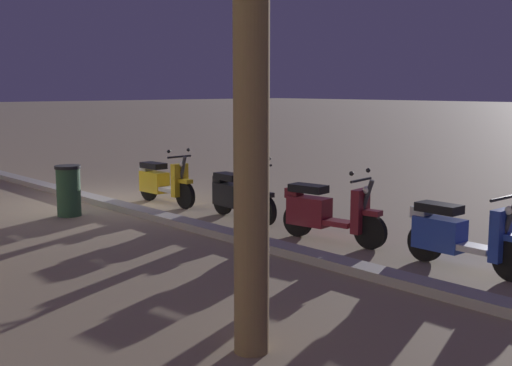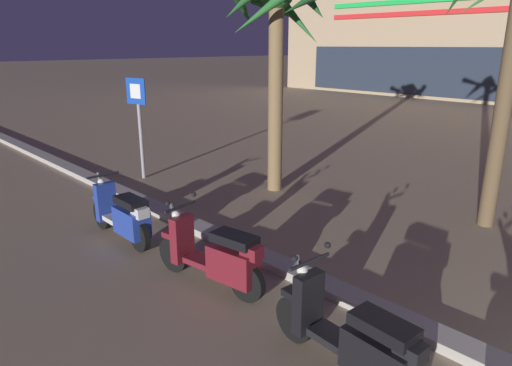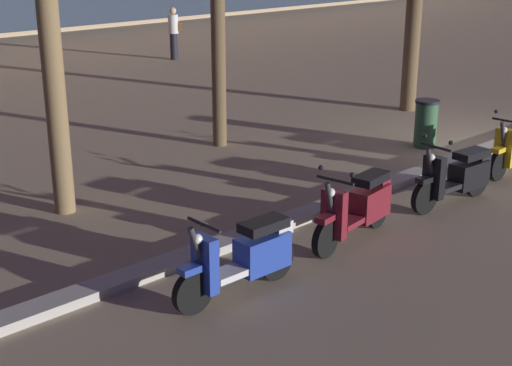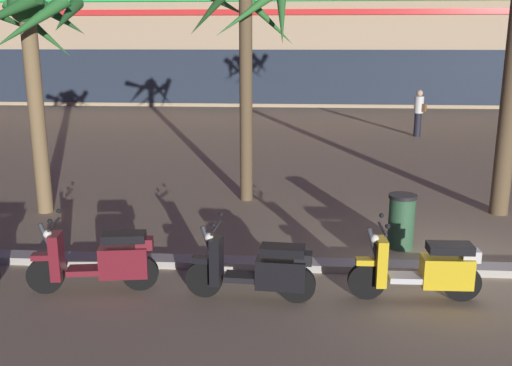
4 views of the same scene
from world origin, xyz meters
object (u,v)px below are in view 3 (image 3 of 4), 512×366
scooter_black_mid_centre (458,176)px  pedestrian_window_shopping (174,32)px  scooter_blue_last_in_row (245,257)px  litter_bin (426,123)px  scooter_maroon_far_back (359,207)px

scooter_black_mid_centre → pedestrian_window_shopping: (5.02, 14.16, 0.47)m
scooter_blue_last_in_row → scooter_black_mid_centre: size_ratio=0.99×
scooter_black_mid_centre → litter_bin: bearing=43.8°
scooter_maroon_far_back → litter_bin: 4.99m
litter_bin → pedestrian_window_shopping: bearing=77.2°
scooter_blue_last_in_row → scooter_maroon_far_back: size_ratio=0.97×
scooter_maroon_far_back → scooter_black_mid_centre: 2.25m
scooter_blue_last_in_row → scooter_black_mid_centre: scooter_black_mid_centre is taller
pedestrian_window_shopping → litter_bin: 12.27m
scooter_maroon_far_back → pedestrian_window_shopping: bearing=62.6°
scooter_maroon_far_back → scooter_black_mid_centre: same height
scooter_blue_last_in_row → scooter_black_mid_centre: (4.48, -0.00, -0.01)m
scooter_black_mid_centre → pedestrian_window_shopping: size_ratio=1.06×
scooter_maroon_far_back → scooter_blue_last_in_row: bearing=-176.4°
scooter_blue_last_in_row → pedestrian_window_shopping: 17.06m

